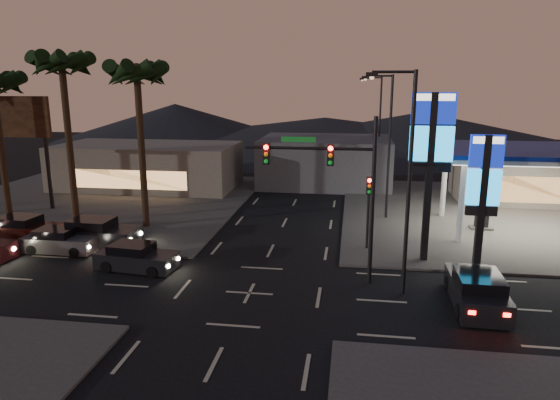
% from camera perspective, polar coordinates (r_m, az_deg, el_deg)
% --- Properties ---
extents(ground, '(140.00, 140.00, 0.00)m').
position_cam_1_polar(ground, '(23.43, -3.53, -10.58)').
color(ground, black).
rests_on(ground, ground).
extents(corner_lot_ne, '(24.00, 24.00, 0.12)m').
position_cam_1_polar(corner_lot_ne, '(39.84, 24.84, -1.63)').
color(corner_lot_ne, '#47443F').
rests_on(corner_lot_ne, ground).
extents(corner_lot_nw, '(24.00, 24.00, 0.12)m').
position_cam_1_polar(corner_lot_nw, '(43.29, -20.19, -0.10)').
color(corner_lot_nw, '#47443F').
rests_on(corner_lot_nw, ground).
extents(gas_station, '(12.20, 8.20, 5.47)m').
position_cam_1_polar(gas_station, '(35.18, 27.42, 4.63)').
color(gas_station, silver).
rests_on(gas_station, ground).
extents(convenience_store, '(10.00, 6.00, 4.00)m').
position_cam_1_polar(convenience_store, '(44.71, 25.78, 2.34)').
color(convenience_store, '#726B5B').
rests_on(convenience_store, ground).
extents(pylon_sign_tall, '(2.20, 0.35, 9.00)m').
position_cam_1_polar(pylon_sign_tall, '(26.94, 16.91, 6.16)').
color(pylon_sign_tall, black).
rests_on(pylon_sign_tall, ground).
extents(pylon_sign_short, '(1.60, 0.35, 7.00)m').
position_cam_1_polar(pylon_sign_short, '(26.71, 22.27, 1.91)').
color(pylon_sign_short, black).
rests_on(pylon_sign_short, ground).
extents(traffic_signal_mast, '(6.10, 0.39, 8.00)m').
position_cam_1_polar(traffic_signal_mast, '(23.35, 6.37, 2.73)').
color(traffic_signal_mast, black).
rests_on(traffic_signal_mast, ground).
extents(pedestal_signal, '(0.32, 0.39, 4.30)m').
position_cam_1_polar(pedestal_signal, '(28.71, 10.10, -0.10)').
color(pedestal_signal, black).
rests_on(pedestal_signal, ground).
extents(streetlight_near, '(2.14, 0.25, 10.00)m').
position_cam_1_polar(streetlight_near, '(22.40, 14.11, 3.24)').
color(streetlight_near, black).
rests_on(streetlight_near, ground).
extents(streetlight_mid, '(2.14, 0.25, 10.00)m').
position_cam_1_polar(streetlight_mid, '(35.23, 12.09, 6.88)').
color(streetlight_mid, black).
rests_on(streetlight_mid, ground).
extents(streetlight_far, '(2.14, 0.25, 10.00)m').
position_cam_1_polar(streetlight_far, '(49.16, 11.09, 8.67)').
color(streetlight_far, black).
rests_on(streetlight_far, ground).
extents(palm_a, '(4.41, 4.41, 10.86)m').
position_cam_1_polar(palm_a, '(33.31, -15.99, 12.72)').
color(palm_a, black).
rests_on(palm_a, ground).
extents(palm_b, '(4.41, 4.41, 11.46)m').
position_cam_1_polar(palm_b, '(35.63, -23.60, 13.02)').
color(palm_b, black).
rests_on(palm_b, ground).
extents(billboard, '(6.00, 0.30, 8.50)m').
position_cam_1_polar(billboard, '(42.28, -28.23, 7.47)').
color(billboard, black).
rests_on(billboard, ground).
extents(building_far_west, '(16.00, 8.00, 4.00)m').
position_cam_1_polar(building_far_west, '(47.36, -14.83, 3.77)').
color(building_far_west, '#726B5B').
rests_on(building_far_west, ground).
extents(building_far_mid, '(12.00, 9.00, 4.40)m').
position_cam_1_polar(building_far_mid, '(47.58, 5.22, 4.45)').
color(building_far_mid, '#4C4C51').
rests_on(building_far_mid, ground).
extents(hill_left, '(40.00, 40.00, 6.00)m').
position_cam_1_polar(hill_left, '(86.40, -11.82, 8.72)').
color(hill_left, black).
rests_on(hill_left, ground).
extents(hill_right, '(50.00, 50.00, 5.00)m').
position_cam_1_polar(hill_right, '(81.93, 15.79, 7.91)').
color(hill_right, black).
rests_on(hill_right, ground).
extents(hill_center, '(60.00, 60.00, 4.00)m').
position_cam_1_polar(hill_center, '(81.43, 5.15, 7.97)').
color(hill_center, black).
rests_on(hill_center, ground).
extents(car_lane_a_front, '(4.34, 2.17, 1.37)m').
position_cam_1_polar(car_lane_a_front, '(27.02, -16.14, -6.34)').
color(car_lane_a_front, black).
rests_on(car_lane_a_front, ground).
extents(car_lane_b_front, '(4.24, 1.84, 1.37)m').
position_cam_1_polar(car_lane_b_front, '(31.24, -23.88, -4.31)').
color(car_lane_b_front, '#5D5D5F').
rests_on(car_lane_b_front, ground).
extents(car_lane_b_mid, '(5.01, 2.24, 1.61)m').
position_cam_1_polar(car_lane_b_mid, '(31.62, -20.22, -3.57)').
color(car_lane_b_mid, black).
rests_on(car_lane_b_mid, ground).
extents(car_lane_b_rear, '(4.74, 2.23, 1.51)m').
position_cam_1_polar(car_lane_b_rear, '(34.44, -27.29, -2.98)').
color(car_lane_b_rear, black).
rests_on(car_lane_b_rear, ground).
extents(suv_station, '(2.15, 4.78, 1.58)m').
position_cam_1_polar(suv_station, '(23.42, 21.56, -9.60)').
color(suv_station, black).
rests_on(suv_station, ground).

